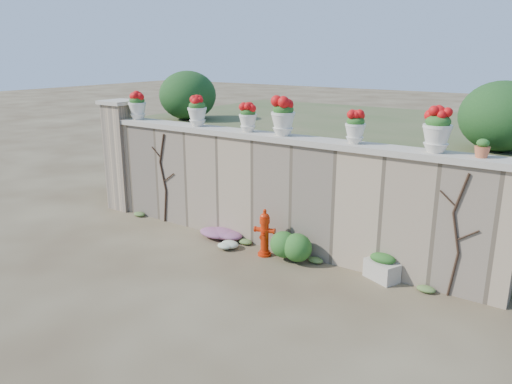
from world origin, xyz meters
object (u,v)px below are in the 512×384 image
Objects in this scene: urn_pot_0 at (137,106)px; terracotta_pot at (482,149)px; planter_box at (382,267)px; fire_hydrant at (265,233)px.

urn_pot_0 is 6.96m from terracotta_pot.
fire_hydrant is at bearing -149.68° from planter_box.
urn_pot_0 is at bearing 156.88° from fire_hydrant.
fire_hydrant is 1.46× the size of urn_pot_0.
urn_pot_0 reaches higher than planter_box.
fire_hydrant is 1.41× the size of planter_box.
fire_hydrant is at bearing -8.16° from urn_pot_0.
urn_pot_0 reaches higher than fire_hydrant.
terracotta_pot is (1.21, 0.27, 2.01)m from planter_box.
fire_hydrant is 4.19m from urn_pot_0.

